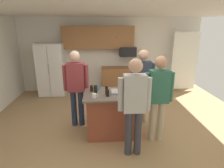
{
  "coord_description": "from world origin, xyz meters",
  "views": [
    {
      "loc": [
        -0.32,
        -3.88,
        2.27
      ],
      "look_at": [
        -0.09,
        0.05,
        1.05
      ],
      "focal_mm": 29.68,
      "sensor_mm": 36.0,
      "label": 1
    }
  ],
  "objects_px": {
    "glass_short_whisky": "(107,90)",
    "person_guest_right": "(134,102)",
    "person_host_foreground": "(159,94)",
    "serving_tray": "(122,92)",
    "refrigerator": "(52,69)",
    "mug_ceramic_white": "(94,96)",
    "microwave_over_range": "(128,52)",
    "person_guest_left": "(76,84)",
    "person_elder_center": "(142,81)",
    "mug_blue_stoneware": "(97,88)",
    "tumbler_amber": "(95,89)",
    "kitchen_island": "(113,113)",
    "glass_dark_ale": "(91,88)",
    "glass_pilsner": "(133,93)",
    "glass_stout_tall": "(108,93)"
  },
  "relations": [
    {
      "from": "glass_short_whisky",
      "to": "person_guest_right",
      "type": "bearing_deg",
      "value": -55.88
    },
    {
      "from": "person_host_foreground",
      "to": "serving_tray",
      "type": "relative_size",
      "value": 4.0
    },
    {
      "from": "refrigerator",
      "to": "mug_ceramic_white",
      "type": "distance_m",
      "value": 3.26
    },
    {
      "from": "microwave_over_range",
      "to": "person_guest_left",
      "type": "distance_m",
      "value": 2.81
    },
    {
      "from": "person_elder_center",
      "to": "person_host_foreground",
      "type": "xyz_separation_m",
      "value": [
        0.14,
        -0.82,
        -0.01
      ]
    },
    {
      "from": "person_guest_left",
      "to": "serving_tray",
      "type": "bearing_deg",
      "value": 6.02
    },
    {
      "from": "person_host_foreground",
      "to": "mug_blue_stoneware",
      "type": "xyz_separation_m",
      "value": [
        -1.2,
        0.54,
        -0.03
      ]
    },
    {
      "from": "refrigerator",
      "to": "tumbler_amber",
      "type": "relative_size",
      "value": 11.53
    },
    {
      "from": "person_guest_right",
      "to": "mug_blue_stoneware",
      "type": "distance_m",
      "value": 1.15
    },
    {
      "from": "refrigerator",
      "to": "tumbler_amber",
      "type": "xyz_separation_m",
      "value": [
        1.55,
        -2.56,
        0.14
      ]
    },
    {
      "from": "kitchen_island",
      "to": "person_guest_left",
      "type": "bearing_deg",
      "value": 153.12
    },
    {
      "from": "mug_blue_stoneware",
      "to": "glass_dark_ale",
      "type": "height_order",
      "value": "glass_dark_ale"
    },
    {
      "from": "person_elder_center",
      "to": "glass_pilsner",
      "type": "distance_m",
      "value": 0.79
    },
    {
      "from": "microwave_over_range",
      "to": "glass_stout_tall",
      "type": "bearing_deg",
      "value": -105.42
    },
    {
      "from": "microwave_over_range",
      "to": "glass_stout_tall",
      "type": "xyz_separation_m",
      "value": [
        -0.8,
        -2.92,
        -0.44
      ]
    },
    {
      "from": "kitchen_island",
      "to": "person_host_foreground",
      "type": "relative_size",
      "value": 0.69
    },
    {
      "from": "person_host_foreground",
      "to": "glass_pilsner",
      "type": "relative_size",
      "value": 13.48
    },
    {
      "from": "person_elder_center",
      "to": "glass_stout_tall",
      "type": "xyz_separation_m",
      "value": [
        -0.84,
        -0.67,
        -0.03
      ]
    },
    {
      "from": "mug_blue_stoneware",
      "to": "glass_short_whisky",
      "type": "distance_m",
      "value": 0.34
    },
    {
      "from": "refrigerator",
      "to": "glass_short_whisky",
      "type": "relative_size",
      "value": 10.39
    },
    {
      "from": "person_host_foreground",
      "to": "mug_blue_stoneware",
      "type": "bearing_deg",
      "value": -4.08
    },
    {
      "from": "glass_pilsner",
      "to": "glass_stout_tall",
      "type": "relative_size",
      "value": 0.95
    },
    {
      "from": "glass_dark_ale",
      "to": "refrigerator",
      "type": "bearing_deg",
      "value": 120.49
    },
    {
      "from": "person_guest_right",
      "to": "glass_pilsner",
      "type": "distance_m",
      "value": 0.52
    },
    {
      "from": "mug_blue_stoneware",
      "to": "kitchen_island",
      "type": "bearing_deg",
      "value": -33.82
    },
    {
      "from": "person_host_foreground",
      "to": "glass_stout_tall",
      "type": "bearing_deg",
      "value": 11.58
    },
    {
      "from": "glass_pilsner",
      "to": "mug_ceramic_white",
      "type": "xyz_separation_m",
      "value": [
        -0.76,
        -0.04,
        -0.02
      ]
    },
    {
      "from": "glass_pilsner",
      "to": "tumbler_amber",
      "type": "height_order",
      "value": "tumbler_amber"
    },
    {
      "from": "kitchen_island",
      "to": "tumbler_amber",
      "type": "distance_m",
      "value": 0.65
    },
    {
      "from": "glass_pilsner",
      "to": "glass_stout_tall",
      "type": "xyz_separation_m",
      "value": [
        -0.5,
        0.04,
        0.0
      ]
    },
    {
      "from": "person_elder_center",
      "to": "tumbler_amber",
      "type": "distance_m",
      "value": 1.17
    },
    {
      "from": "refrigerator",
      "to": "mug_blue_stoneware",
      "type": "height_order",
      "value": "refrigerator"
    },
    {
      "from": "serving_tray",
      "to": "mug_ceramic_white",
      "type": "bearing_deg",
      "value": -153.61
    },
    {
      "from": "person_guest_left",
      "to": "person_elder_center",
      "type": "bearing_deg",
      "value": 30.2
    },
    {
      "from": "glass_dark_ale",
      "to": "mug_blue_stoneware",
      "type": "bearing_deg",
      "value": 29.25
    },
    {
      "from": "mug_blue_stoneware",
      "to": "mug_ceramic_white",
      "type": "xyz_separation_m",
      "value": [
        -0.05,
        -0.47,
        -0.01
      ]
    },
    {
      "from": "kitchen_island",
      "to": "glass_stout_tall",
      "type": "height_order",
      "value": "glass_stout_tall"
    },
    {
      "from": "glass_dark_ale",
      "to": "person_elder_center",
      "type": "bearing_deg",
      "value": 16.5
    },
    {
      "from": "person_guest_left",
      "to": "glass_pilsner",
      "type": "height_order",
      "value": "person_guest_left"
    },
    {
      "from": "glass_short_whisky",
      "to": "glass_stout_tall",
      "type": "xyz_separation_m",
      "value": [
        0.01,
        -0.11,
        -0.02
      ]
    },
    {
      "from": "person_elder_center",
      "to": "glass_pilsner",
      "type": "xyz_separation_m",
      "value": [
        -0.34,
        -0.71,
        -0.03
      ]
    },
    {
      "from": "refrigerator",
      "to": "person_elder_center",
      "type": "xyz_separation_m",
      "value": [
        2.64,
        -2.13,
        0.16
      ]
    },
    {
      "from": "refrigerator",
      "to": "glass_pilsner",
      "type": "bearing_deg",
      "value": -51.07
    },
    {
      "from": "refrigerator",
      "to": "glass_pilsner",
      "type": "distance_m",
      "value": 3.65
    },
    {
      "from": "kitchen_island",
      "to": "person_guest_right",
      "type": "bearing_deg",
      "value": -66.03
    },
    {
      "from": "refrigerator",
      "to": "mug_blue_stoneware",
      "type": "distance_m",
      "value": 2.89
    },
    {
      "from": "refrigerator",
      "to": "tumbler_amber",
      "type": "distance_m",
      "value": 2.99
    },
    {
      "from": "person_elder_center",
      "to": "person_guest_left",
      "type": "xyz_separation_m",
      "value": [
        -1.54,
        -0.09,
        -0.0
      ]
    },
    {
      "from": "person_host_foreground",
      "to": "person_guest_left",
      "type": "distance_m",
      "value": 1.83
    },
    {
      "from": "microwave_over_range",
      "to": "person_host_foreground",
      "type": "bearing_deg",
      "value": -86.63
    }
  ]
}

